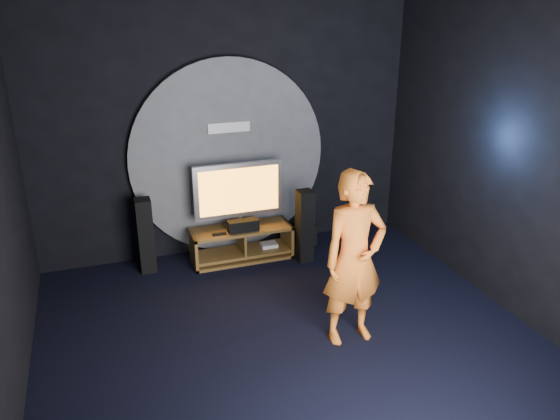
% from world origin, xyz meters
% --- Properties ---
extents(floor, '(5.00, 5.00, 0.00)m').
position_xyz_m(floor, '(0.00, 0.00, 0.00)').
color(floor, black).
rests_on(floor, ground).
extents(back_wall, '(5.00, 0.04, 3.50)m').
position_xyz_m(back_wall, '(0.00, 2.50, 1.75)').
color(back_wall, black).
rests_on(back_wall, ground).
extents(front_wall, '(5.00, 0.04, 3.50)m').
position_xyz_m(front_wall, '(0.00, -2.50, 1.75)').
color(front_wall, black).
rests_on(front_wall, ground).
extents(right_wall, '(0.04, 5.00, 3.50)m').
position_xyz_m(right_wall, '(2.50, 0.00, 1.75)').
color(right_wall, black).
rests_on(right_wall, ground).
extents(wall_disc_panel, '(2.60, 0.11, 2.60)m').
position_xyz_m(wall_disc_panel, '(0.00, 2.44, 1.30)').
color(wall_disc_panel, '#515156').
rests_on(wall_disc_panel, ground).
extents(media_console, '(1.33, 0.45, 0.45)m').
position_xyz_m(media_console, '(0.04, 2.05, 0.20)').
color(media_console, brown).
rests_on(media_console, ground).
extents(tv, '(1.18, 0.22, 0.87)m').
position_xyz_m(tv, '(0.03, 2.12, 0.93)').
color(tv, '#ACACB3').
rests_on(tv, media_console).
extents(center_speaker, '(0.40, 0.15, 0.15)m').
position_xyz_m(center_speaker, '(0.03, 1.95, 0.53)').
color(center_speaker, black).
rests_on(center_speaker, media_console).
extents(remote, '(0.18, 0.05, 0.02)m').
position_xyz_m(remote, '(-0.29, 1.93, 0.46)').
color(remote, black).
rests_on(remote, media_console).
extents(tower_speaker_left, '(0.19, 0.22, 0.97)m').
position_xyz_m(tower_speaker_left, '(-1.19, 2.13, 0.49)').
color(tower_speaker_left, black).
rests_on(tower_speaker_left, ground).
extents(tower_speaker_right, '(0.19, 0.22, 0.97)m').
position_xyz_m(tower_speaker_right, '(0.81, 1.75, 0.49)').
color(tower_speaker_right, black).
rests_on(tower_speaker_right, ground).
extents(subwoofer, '(0.28, 0.28, 0.31)m').
position_xyz_m(subwoofer, '(1.00, 2.22, 0.15)').
color(subwoofer, black).
rests_on(subwoofer, ground).
extents(player, '(0.66, 0.44, 1.80)m').
position_xyz_m(player, '(0.60, -0.06, 0.90)').
color(player, orange).
rests_on(player, ground).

